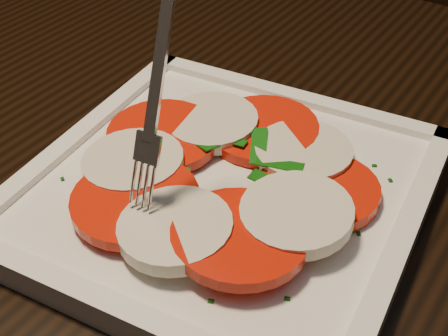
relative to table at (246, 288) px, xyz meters
name	(u,v)px	position (x,y,z in m)	size (l,w,h in m)	color
table	(246,288)	(0.00, 0.00, 0.00)	(1.21, 0.82, 0.75)	black
plate	(224,193)	(-0.01, -0.01, 0.11)	(0.27, 0.27, 0.01)	white
caprese_salad	(224,174)	(-0.01, -0.01, 0.12)	(0.21, 0.21, 0.03)	red
fork	(164,79)	(-0.04, -0.04, 0.21)	(0.02, 0.06, 0.14)	white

